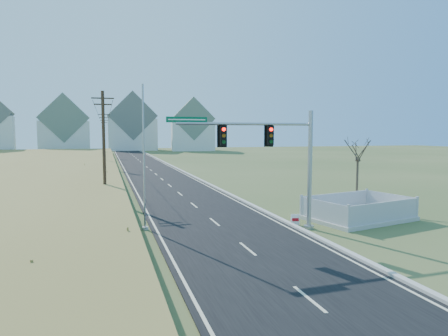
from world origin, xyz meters
TOP-DOWN VIEW (x-y plane):
  - ground at (0.00, 0.00)m, footprint 260.00×260.00m
  - road at (0.00, 50.00)m, footprint 8.00×180.00m
  - curb at (4.15, 50.00)m, footprint 0.30×180.00m
  - utility_pole_near at (-6.50, 15.00)m, footprint 1.80×0.26m
  - utility_pole_mid at (-6.50, 45.00)m, footprint 1.80×0.26m
  - utility_pole_far at (-6.50, 75.00)m, footprint 1.80×0.26m
  - condo_nnw at (-18.00, 108.00)m, footprint 14.93×11.17m
  - condo_n at (2.00, 112.00)m, footprint 15.27×10.20m
  - condo_ne at (20.00, 104.00)m, footprint 14.12×10.51m
  - traffic_signal_mast at (3.03, 0.95)m, footprint 8.58×0.61m
  - fence_enclosure at (9.14, 2.33)m, footprint 7.13×5.59m
  - open_sign at (4.50, 1.99)m, footprint 0.53×0.16m
  - flagpole at (-4.30, 3.49)m, footprint 0.37×0.37m
  - bare_tree at (11.40, 5.75)m, footprint 2.08×2.08m

SIDE VIEW (x-z plane):
  - ground at x=0.00m, z-range 0.00..0.00m
  - road at x=0.00m, z-range 0.00..0.06m
  - curb at x=4.15m, z-range 0.00..0.18m
  - fence_enclosure at x=9.14m, z-range -0.44..1.01m
  - open_sign at x=4.50m, z-range 0.02..0.68m
  - flagpole at x=-4.30m, z-range -0.84..7.47m
  - traffic_signal_mast at x=3.03m, z-range 0.82..7.65m
  - bare_tree at x=11.40m, z-range 1.69..7.20m
  - utility_pole_near at x=-6.50m, z-range 0.18..9.18m
  - utility_pole_mid at x=-6.50m, z-range 0.18..9.18m
  - utility_pole_far at x=-6.50m, z-range 0.18..9.18m
  - condo_ne at x=20.00m, z-range -1.42..15.10m
  - condo_nnw at x=-18.00m, z-range -1.58..15.45m
  - condo_n at x=2.00m, z-range -1.66..16.88m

